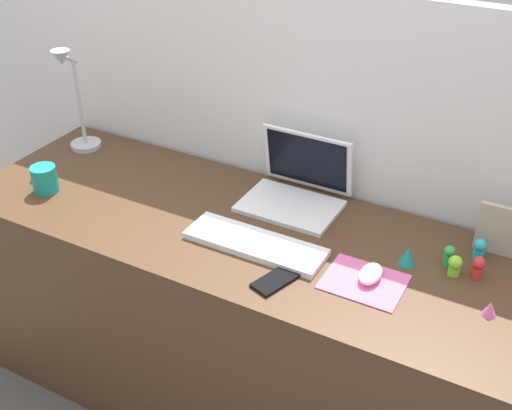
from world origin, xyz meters
The scene contains 17 objects.
ground_plane centered at (0.00, 0.00, 0.00)m, with size 6.00×6.00×0.00m, color #59514C.
back_wall centered at (0.00, 0.35, 0.69)m, with size 3.06×0.05×1.38m, color silver.
desk centered at (0.00, 0.00, 0.37)m, with size 1.86×0.62×0.74m, color #4C331E.
laptop centered at (0.05, 0.21, 0.79)m, with size 0.30×0.25×0.21m.
keyboard centered at (0.06, -0.07, 0.75)m, with size 0.41×0.13×0.02m, color white.
mousepad centered at (0.39, -0.07, 0.74)m, with size 0.21×0.17×0.00m, color pink.
mouse centered at (0.40, -0.06, 0.76)m, with size 0.06×0.10×0.03m, color white.
cell_phone centered at (0.18, -0.19, 0.74)m, with size 0.06×0.13×0.01m, color black.
desk_lamp centered at (-0.79, 0.16, 0.92)m, with size 0.11×0.14×0.38m.
picture_frame centered at (0.66, 0.23, 0.81)m, with size 0.12×0.02×0.15m, color #B2A58C.
coffee_mug centered at (-0.69, -0.12, 0.78)m, with size 0.08×0.08×0.09m, color teal.
toy_figurine_lime centered at (0.59, 0.07, 0.77)m, with size 0.04×0.04×0.06m.
toy_figurine_teal centered at (0.46, 0.06, 0.77)m, with size 0.05×0.05×0.05m, color teal.
toy_figurine_red centered at (0.64, 0.09, 0.77)m, with size 0.03×0.03×0.06m.
toy_figurine_green centered at (0.56, 0.11, 0.77)m, with size 0.03×0.03×0.06m.
toy_figurine_cyan centered at (0.63, 0.18, 0.77)m, with size 0.04×0.04×0.06m.
toy_figurine_pink centered at (0.70, -0.05, 0.76)m, with size 0.04×0.04×0.04m, color pink.
Camera 1 is at (0.78, -1.39, 1.82)m, focal length 45.60 mm.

